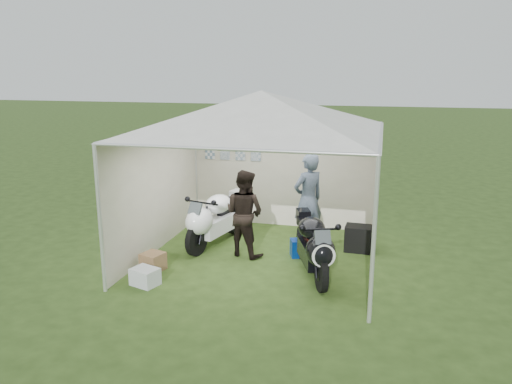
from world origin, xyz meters
TOP-DOWN VIEW (x-y plane):
  - ground at (0.00, 0.00)m, footprint 80.00×80.00m
  - canopy_tent at (-0.00, 0.03)m, footprint 5.66×5.66m
  - motorcycle_white at (-1.03, 0.38)m, footprint 0.77×2.03m
  - motorcycle_black at (1.04, -0.63)m, footprint 0.95×1.93m
  - paddock_stand at (0.72, 0.23)m, footprint 0.49×0.40m
  - person_dark_jacket at (-0.33, 0.05)m, footprint 0.94×0.83m
  - person_blue_jacket at (0.71, 0.91)m, footprint 0.77×0.77m
  - equipment_box at (1.70, 0.78)m, footprint 0.50×0.41m
  - crate_0 at (-1.50, -1.63)m, footprint 0.49×0.43m
  - crate_1 at (-1.65, -1.05)m, footprint 0.42×0.42m

SIDE VIEW (x-z plane):
  - ground at x=0.00m, z-range 0.00..0.00m
  - crate_0 at x=-1.50m, z-range 0.00..0.27m
  - crate_1 at x=-1.65m, z-range 0.00..0.31m
  - paddock_stand at x=0.72m, z-range 0.00..0.32m
  - equipment_box at x=1.70m, z-range 0.00..0.49m
  - motorcycle_black at x=1.04m, z-range 0.06..1.05m
  - motorcycle_white at x=-1.03m, z-range 0.06..1.07m
  - person_dark_jacket at x=-0.33m, z-range 0.00..1.60m
  - person_blue_jacket at x=0.71m, z-range 0.00..1.81m
  - canopy_tent at x=0.00m, z-range 1.08..4.08m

